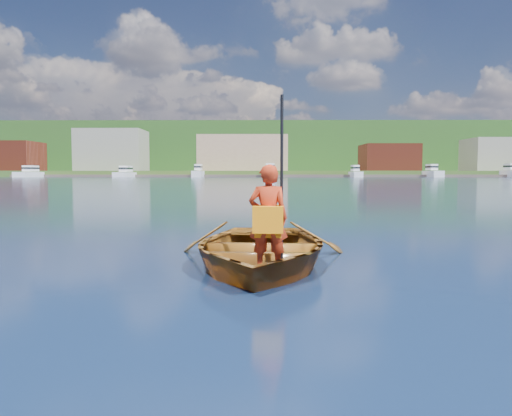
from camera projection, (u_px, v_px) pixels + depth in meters
name	position (u px, v px, depth m)	size (l,w,h in m)	color
ground	(198.00, 259.00, 7.06)	(600.00, 600.00, 0.00)	#13233E
rowboat	(259.00, 249.00, 6.57)	(2.72, 3.69, 0.74)	brown
child_paddler	(268.00, 218.00, 5.63)	(0.46, 0.35, 2.01)	#B32C13
shoreline	(258.00, 154.00, 242.37)	(400.00, 140.00, 22.00)	#445A25
dock	(264.00, 176.00, 154.65)	(160.02, 11.20, 0.80)	brown
waterfront_buildings	(235.00, 154.00, 171.18)	(202.00, 16.00, 14.00)	brown
marina_yachts	(253.00, 173.00, 149.94)	(148.20, 13.50, 4.41)	white
hillside_trees	(275.00, 138.00, 243.55)	(318.36, 89.55, 25.82)	#382314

